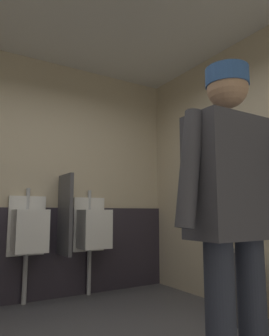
{
  "coord_description": "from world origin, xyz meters",
  "views": [
    {
      "loc": [
        -0.83,
        -1.8,
        0.97
      ],
      "look_at": [
        0.2,
        -0.1,
        1.25
      ],
      "focal_mm": 33.73,
      "sensor_mm": 36.0,
      "label": 1
    }
  ],
  "objects": [
    {
      "name": "wall_back",
      "position": [
        0.0,
        1.96,
        1.41
      ],
      "size": [
        4.23,
        0.12,
        2.81
      ],
      "primitive_type": "cube",
      "color": "beige",
      "rests_on": "ground_plane"
    },
    {
      "name": "wainscot_band_back",
      "position": [
        0.0,
        1.88,
        0.51
      ],
      "size": [
        3.63,
        0.03,
        1.02
      ],
      "primitive_type": "cube",
      "color": "#2D2833",
      "rests_on": "ground_plane"
    },
    {
      "name": "urinal_left",
      "position": [
        -0.0,
        1.74,
        0.78
      ],
      "size": [
        0.4,
        0.34,
        1.24
      ],
      "color": "white",
      "rests_on": "ground_plane"
    },
    {
      "name": "urinal_middle",
      "position": [
        0.75,
        1.74,
        0.78
      ],
      "size": [
        0.4,
        0.34,
        1.24
      ],
      "color": "white",
      "rests_on": "ground_plane"
    },
    {
      "name": "privacy_divider_panel",
      "position": [
        0.37,
        1.67,
        0.95
      ],
      "size": [
        0.04,
        0.4,
        0.9
      ],
      "primitive_type": "cube",
      "color": "#4C4C51"
    },
    {
      "name": "person",
      "position": [
        0.41,
        -0.71,
        1.02
      ],
      "size": [
        0.68,
        0.6,
        1.72
      ],
      "color": "#2D3342",
      "rests_on": "ground_plane"
    },
    {
      "name": "trash_bin",
      "position": [
        1.5,
        0.27,
        0.31
      ],
      "size": [
        0.33,
        0.33,
        0.62
      ],
      "primitive_type": "cylinder",
      "color": "#38383D",
      "rests_on": "ground_plane"
    }
  ]
}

